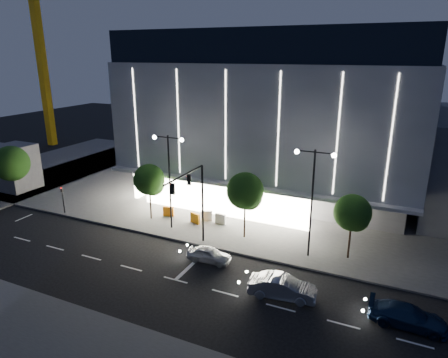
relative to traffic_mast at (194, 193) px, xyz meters
name	(u,v)px	position (x,y,z in m)	size (l,w,h in m)	color
ground	(164,265)	(-1.00, -3.34, -5.03)	(160.00, 160.00, 0.00)	black
sidewalk_museum	(302,185)	(4.00, 20.66, -4.95)	(70.00, 40.00, 0.15)	#474747
sidewalk_west	(11,180)	(-31.00, 6.66, -4.95)	(16.00, 50.00, 0.15)	#474747
museum	(286,112)	(1.98, 18.97, 4.25)	(30.00, 25.80, 18.00)	#4C4C51
traffic_mast	(194,193)	(0.00, 0.00, 0.00)	(0.33, 5.89, 7.07)	black
street_lamp_west	(169,168)	(-4.00, 2.66, 0.93)	(3.16, 0.36, 9.00)	black
street_lamp_east	(313,188)	(9.00, 2.66, 0.93)	(3.16, 0.36, 9.00)	black
ped_signal_far	(63,197)	(-16.00, 1.16, -3.14)	(0.22, 0.24, 3.00)	black
tower_crane	(42,24)	(-41.92, 24.66, 15.48)	(32.00, 2.00, 28.50)	gold
tree_left	(149,181)	(-6.97, 3.68, -0.99)	(3.02, 3.02, 5.72)	black
tree_mid	(245,193)	(3.03, 3.68, -0.69)	(3.25, 3.25, 6.15)	black
tree_right	(353,215)	(12.03, 3.68, -1.14)	(2.91, 2.91, 5.51)	black
car_lead	(209,254)	(2.00, -1.36, -4.42)	(1.44, 3.57, 1.22)	#B4B7BC
car_second	(282,287)	(8.72, -3.62, -4.27)	(1.60, 4.58, 1.51)	#AEB1B6
car_third	(408,316)	(16.52, -3.30, -4.36)	(1.86, 4.57, 1.33)	#132649
barrier_a	(168,211)	(-5.74, 4.89, -4.38)	(1.10, 0.25, 1.00)	orange
barrier_b	(207,216)	(-1.74, 5.52, -4.38)	(1.10, 0.25, 1.00)	#B8B8B8
barrier_c	(195,218)	(-2.48, 4.49, -4.38)	(1.10, 0.25, 1.00)	orange
barrier_d	(221,219)	(-0.18, 5.40, -4.38)	(1.10, 0.25, 1.00)	silver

